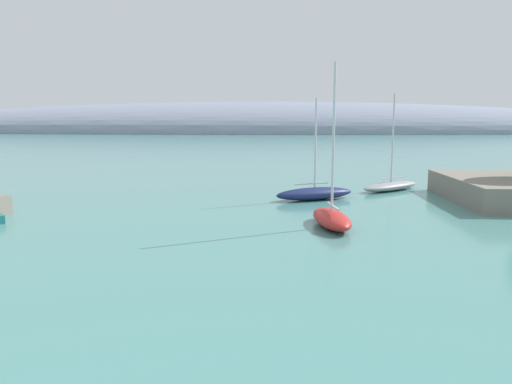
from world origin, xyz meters
The scene contains 4 objects.
distant_ridge centered at (-0.02, 218.60, 0.00)m, with size 361.82×72.92×27.16m, color gray.
sailboat_red_near_shore centered at (8.87, 25.18, 0.65)m, with size 2.87×5.98×10.54m.
sailboat_grey_mid_mooring centered at (16.59, 41.40, 0.50)m, with size 7.22×6.48×9.31m.
sailboat_navy_outer_mooring centered at (8.67, 35.73, 0.59)m, with size 7.46×4.77×8.72m.
Camera 1 is at (4.97, -6.11, 7.20)m, focal length 34.17 mm.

